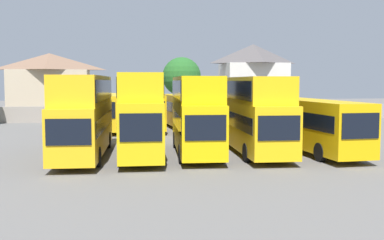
% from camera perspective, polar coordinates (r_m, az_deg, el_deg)
% --- Properties ---
extents(ground, '(140.00, 140.00, 0.00)m').
position_cam_1_polar(ground, '(47.43, -2.76, -0.86)').
color(ground, '#605E5B').
extents(depot_boundary_wall, '(56.00, 0.50, 1.80)m').
position_cam_1_polar(depot_boundary_wall, '(54.77, -3.58, 0.83)').
color(depot_boundary_wall, gray).
rests_on(depot_boundary_wall, ground).
extents(bus_1, '(3.14, 11.93, 4.97)m').
position_cam_1_polar(bus_1, '(29.43, -13.03, 1.05)').
color(bus_1, yellow).
rests_on(bus_1, ground).
extents(bus_2, '(2.78, 10.56, 5.10)m').
position_cam_1_polar(bus_2, '(28.81, -6.39, 1.20)').
color(bus_2, yellow).
rests_on(bus_2, ground).
extents(bus_3, '(3.13, 10.34, 4.92)m').
position_cam_1_polar(bus_3, '(29.43, 0.49, 1.12)').
color(bus_3, yellow).
rests_on(bus_3, ground).
extents(bus_4, '(3.09, 11.86, 4.90)m').
position_cam_1_polar(bus_4, '(30.65, 7.35, 1.21)').
color(bus_4, yellow).
rests_on(bus_4, ground).
extents(bus_5, '(3.15, 11.73, 3.43)m').
position_cam_1_polar(bus_5, '(31.50, 14.31, -0.27)').
color(bus_5, '#E9B00B').
rests_on(bus_5, ground).
extents(bus_6, '(2.95, 11.18, 3.40)m').
position_cam_1_polar(bus_6, '(44.81, -10.33, 1.23)').
color(bus_6, yellow).
rests_on(bus_6, ground).
extents(bus_7, '(3.18, 11.17, 3.43)m').
position_cam_1_polar(bus_7, '(44.84, -5.82, 1.30)').
color(bus_7, yellow).
rests_on(bus_7, ground).
extents(bus_8, '(3.29, 11.05, 3.29)m').
position_cam_1_polar(bus_8, '(45.07, -1.00, 1.25)').
color(bus_8, '#EFAE18').
rests_on(bus_8, ground).
extents(bus_9, '(2.84, 11.56, 4.73)m').
position_cam_1_polar(bus_9, '(45.33, 4.08, 2.26)').
color(bus_9, yellow).
rests_on(bus_9, ground).
extents(house_terrace_left, '(10.40, 6.58, 8.27)m').
position_cam_1_polar(house_terrace_left, '(63.81, -16.96, 4.17)').
color(house_terrace_left, '#C6B293').
rests_on(house_terrace_left, ground).
extents(house_terrace_centre, '(8.74, 7.48, 9.75)m').
position_cam_1_polar(house_terrace_centre, '(65.68, 7.46, 5.01)').
color(house_terrace_centre, silver).
rests_on(house_terrace_centre, ground).
extents(tree_behind_wall, '(4.74, 4.74, 7.59)m').
position_cam_1_polar(tree_behind_wall, '(57.41, -1.27, 5.32)').
color(tree_behind_wall, brown).
rests_on(tree_behind_wall, ground).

